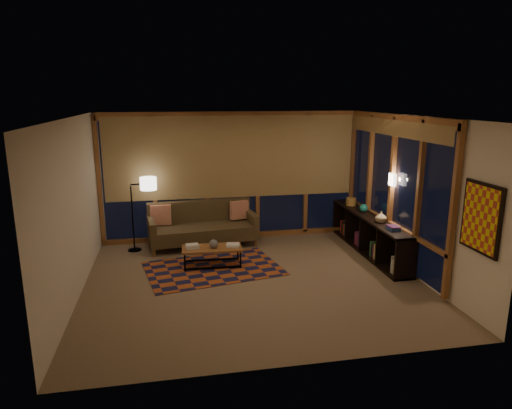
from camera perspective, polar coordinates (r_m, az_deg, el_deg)
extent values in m
cube|color=#846A4F|center=(7.73, -0.32, -9.54)|extent=(5.50, 5.00, 0.01)
cube|color=silver|center=(7.12, -0.35, 10.89)|extent=(5.50, 5.00, 0.01)
cube|color=#F2E3CA|center=(9.72, -3.02, 3.58)|extent=(5.50, 0.01, 2.70)
cube|color=#F2E3CA|center=(4.96, 4.96, -6.28)|extent=(5.50, 0.01, 2.70)
cube|color=#F2E3CA|center=(7.33, -21.97, -0.70)|extent=(0.01, 5.00, 2.70)
cube|color=#F2E3CA|center=(8.25, 18.81, 1.06)|extent=(0.01, 5.00, 2.70)
cube|color=#A5491E|center=(8.27, -5.37, -7.96)|extent=(2.56, 1.95, 0.01)
sphere|color=#24252A|center=(8.22, -5.33, -4.90)|extent=(0.16, 0.16, 0.16)
cylinder|color=#A5823A|center=(9.91, 11.79, 0.36)|extent=(0.26, 0.26, 0.16)
sphere|color=#177164|center=(9.38, 13.29, -0.45)|extent=(0.21, 0.21, 0.16)
imported|color=tan|center=(8.70, 15.37, -1.50)|extent=(0.23, 0.23, 0.21)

